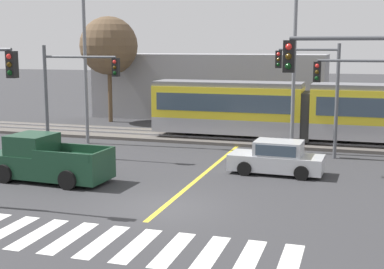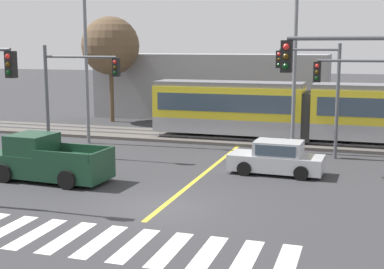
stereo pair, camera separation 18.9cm
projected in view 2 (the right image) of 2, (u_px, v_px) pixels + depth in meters
The scene contains 25 objects.
ground_plane at pixel (162, 207), 19.19m from camera, with size 200.00×200.00×0.00m, color #333335.
track_bed at pixel (245, 140), 32.62m from camera, with size 120.00×4.00×0.18m, color #56514C.
rail_near at pixel (242, 139), 31.92m from camera, with size 120.00×0.08×0.10m, color #939399.
rail_far at pixel (247, 135), 33.27m from camera, with size 120.00×0.08×0.10m, color #939399.
light_rail_tram at pixel (308, 110), 31.18m from camera, with size 18.50×2.64×3.43m.
crosswalk_stripe_1 at pixel (6, 230), 16.83m from camera, with size 0.56×2.80×0.01m, color silver.
crosswalk_stripe_2 at pixel (36, 234), 16.50m from camera, with size 0.56×2.80×0.01m, color silver.
crosswalk_stripe_3 at pixel (67, 237), 16.18m from camera, with size 0.56×2.80×0.01m, color silver.
crosswalk_stripe_4 at pixel (100, 241), 15.86m from camera, with size 0.56×2.80×0.01m, color silver.
crosswalk_stripe_5 at pixel (134, 245), 15.53m from camera, with size 0.56×2.80×0.01m, color silver.
crosswalk_stripe_6 at pixel (170, 249), 15.21m from camera, with size 0.56×2.80×0.01m, color silver.
crosswalk_stripe_7 at pixel (207, 254), 14.88m from camera, with size 0.56×2.80×0.01m, color silver.
crosswalk_stripe_8 at pixel (246, 259), 14.56m from camera, with size 0.56×2.80×0.01m, color silver.
crosswalk_stripe_9 at pixel (286, 263), 14.24m from camera, with size 0.56×2.80×0.01m, color silver.
lane_centre_line at pixel (203, 174), 24.16m from camera, with size 0.20×14.00×0.01m, color gold.
sedan_crossing at pixel (276, 159), 24.14m from camera, with size 4.27×2.05×1.52m.
pickup_truck at pixel (46, 161), 22.97m from camera, with size 5.50×2.44×1.98m.
traffic_light_mid_left at pixel (72, 85), 27.18m from camera, with size 4.25×0.38×5.78m.
traffic_light_far_right at pixel (316, 82), 27.22m from camera, with size 3.25×0.38×5.86m.
traffic_light_mid_right at pixel (375, 94), 22.90m from camera, with size 4.25×0.38×5.51m.
traffic_light_near_right at pixel (370, 103), 14.54m from camera, with size 3.75×0.38×6.39m.
street_lamp_west at pixel (88, 53), 31.02m from camera, with size 1.98×0.28×9.58m.
street_lamp_centre at pixel (298, 53), 28.16m from camera, with size 2.12×0.28×9.62m.
bare_tree_far_west at pixel (111, 46), 40.09m from camera, with size 4.36×4.36×7.94m.
building_backdrop_far at pixel (212, 86), 43.33m from camera, with size 18.34×6.00×5.10m, color gray.
Camera 2 is at (6.61, -17.31, 5.72)m, focal length 50.00 mm.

